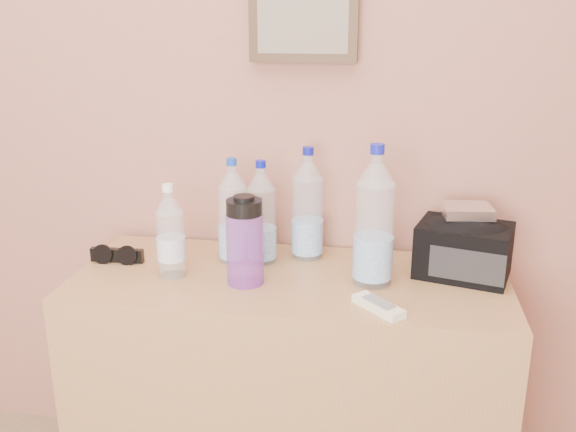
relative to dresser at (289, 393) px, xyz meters
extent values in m
plane|color=#A76464|center=(-0.24, 0.26, 0.99)|extent=(4.00, 0.00, 4.00)
cube|color=tan|center=(0.00, 0.00, 0.00)|extent=(1.17, 0.49, 0.73)
cylinder|color=#A9C4D8|center=(-0.18, 0.09, 0.50)|extent=(0.08, 0.08, 0.26)
cylinder|color=#1541BE|center=(-0.18, 0.09, 0.65)|extent=(0.03, 0.03, 0.02)
cylinder|color=white|center=(-0.10, 0.10, 0.49)|extent=(0.08, 0.08, 0.26)
cylinder|color=#0B13AD|center=(-0.10, 0.10, 0.65)|extent=(0.03, 0.03, 0.02)
cylinder|color=silver|center=(0.03, 0.16, 0.51)|extent=(0.09, 0.09, 0.28)
cylinder|color=#10149C|center=(0.03, 0.16, 0.68)|extent=(0.03, 0.03, 0.02)
cylinder|color=#C1E5F2|center=(0.22, 0.00, 0.53)|extent=(0.10, 0.10, 0.32)
cylinder|color=#121BAF|center=(0.22, 0.00, 0.72)|extent=(0.04, 0.04, 0.02)
cylinder|color=white|center=(-0.31, -0.04, 0.47)|extent=(0.07, 0.07, 0.22)
cylinder|color=white|center=(-0.31, -0.04, 0.61)|extent=(0.03, 0.03, 0.02)
cylinder|color=purple|center=(-0.11, -0.06, 0.46)|extent=(0.10, 0.10, 0.19)
cylinder|color=black|center=(-0.11, -0.06, 0.58)|extent=(0.09, 0.09, 0.05)
cube|color=white|center=(0.24, -0.17, 0.37)|extent=(0.13, 0.14, 0.02)
cube|color=silver|center=(0.46, 0.11, 0.54)|extent=(0.14, 0.12, 0.03)
camera|label=1|loc=(0.25, -1.58, 1.05)|focal=40.00mm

